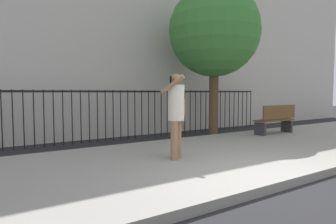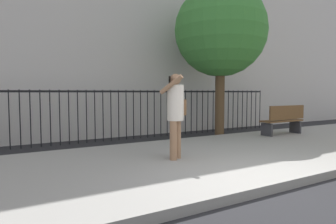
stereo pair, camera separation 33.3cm
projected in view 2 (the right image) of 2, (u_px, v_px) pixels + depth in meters
The scene contains 7 objects.
ground_plane at pixel (283, 192), 4.50m from camera, with size 60.00×60.00×0.00m, color black.
sidewalk at pixel (197, 159), 6.39m from camera, with size 28.00×4.40×0.15m, color gray.
building_facade at pixel (103, 16), 11.51m from camera, with size 28.00×4.00×9.04m, color #BCB7B2.
iron_fence at pixel (130, 108), 9.51m from camera, with size 12.03×0.04×1.60m.
pedestrian_on_phone at pixel (176, 110), 6.03m from camera, with size 0.72×0.63×1.75m.
street_bench at pixel (284, 119), 9.51m from camera, with size 1.60×0.45×0.95m.
street_tree_near at pixel (221, 31), 9.62m from camera, with size 3.01×3.01×5.05m.
Camera 2 is at (-3.76, -2.91, 1.52)m, focal length 31.44 mm.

